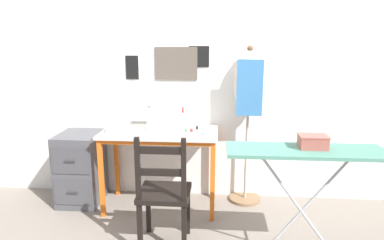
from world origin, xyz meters
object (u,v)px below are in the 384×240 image
at_px(filing_cabinet, 81,168).
at_px(dress_form, 249,93).
at_px(thread_spool_near_machine, 186,130).
at_px(wooden_chair, 164,194).
at_px(thread_spool_far_edge, 197,128).
at_px(storage_box, 313,142).
at_px(sewing_machine, 167,115).
at_px(scissors, 205,134).
at_px(thread_spool_mid_table, 192,130).
at_px(ironing_board, 306,157).
at_px(fabric_bowl, 112,130).

bearing_deg(filing_cabinet, dress_form, 5.10).
xyz_separation_m(thread_spool_near_machine, wooden_chair, (-0.11, -0.65, -0.35)).
height_order(thread_spool_near_machine, thread_spool_far_edge, thread_spool_far_edge).
distance_m(thread_spool_far_edge, dress_form, 0.60).
bearing_deg(storage_box, sewing_machine, 142.64).
bearing_deg(storage_box, thread_spool_far_edge, 133.61).
bearing_deg(thread_spool_near_machine, scissors, -23.17).
bearing_deg(thread_spool_mid_table, sewing_machine, 162.25).
xyz_separation_m(scissors, ironing_board, (0.72, -0.75, 0.06)).
relative_size(wooden_chair, ironing_board, 0.87).
height_order(fabric_bowl, thread_spool_far_edge, fabric_bowl).
xyz_separation_m(dress_form, storage_box, (0.36, -1.01, -0.18)).
distance_m(thread_spool_mid_table, dress_form, 0.67).
xyz_separation_m(thread_spool_near_machine, dress_form, (0.59, 0.22, 0.32)).
height_order(scissors, thread_spool_far_edge, thread_spool_far_edge).
xyz_separation_m(sewing_machine, storage_box, (1.14, -0.87, 0.01)).
xyz_separation_m(fabric_bowl, wooden_chair, (0.58, -0.59, -0.36)).
bearing_deg(filing_cabinet, fabric_bowl, -18.42).
height_order(filing_cabinet, ironing_board, ironing_board).
bearing_deg(thread_spool_far_edge, filing_cabinet, -178.53).
bearing_deg(wooden_chair, storage_box, -7.91).
bearing_deg(ironing_board, sewing_machine, 140.30).
height_order(fabric_bowl, filing_cabinet, fabric_bowl).
xyz_separation_m(scissors, thread_spool_near_machine, (-0.18, 0.08, 0.01)).
xyz_separation_m(scissors, dress_form, (0.41, 0.29, 0.34)).
bearing_deg(filing_cabinet, thread_spool_far_edge, 1.47).
bearing_deg(fabric_bowl, ironing_board, -25.83).
bearing_deg(dress_form, wooden_chair, -129.07).
height_order(thread_spool_far_edge, filing_cabinet, thread_spool_far_edge).
bearing_deg(wooden_chair, ironing_board, -10.18).
xyz_separation_m(thread_spool_far_edge, storage_box, (0.85, -0.90, 0.14)).
bearing_deg(scissors, thread_spool_near_machine, 156.83).
distance_m(thread_spool_mid_table, ironing_board, 1.18).
height_order(filing_cabinet, storage_box, storage_box).
height_order(thread_spool_near_machine, thread_spool_mid_table, thread_spool_mid_table).
relative_size(wooden_chair, dress_form, 0.60).
bearing_deg(wooden_chair, dress_form, 50.93).
xyz_separation_m(thread_spool_far_edge, filing_cabinet, (-1.18, -0.03, -0.44)).
xyz_separation_m(sewing_machine, thread_spool_near_machine, (0.19, -0.07, -0.13)).
bearing_deg(dress_form, scissors, -144.15).
distance_m(filing_cabinet, dress_form, 1.84).
bearing_deg(thread_spool_mid_table, thread_spool_far_edge, 66.91).
height_order(sewing_machine, wooden_chair, sewing_machine).
bearing_deg(fabric_bowl, filing_cabinet, 161.58).
distance_m(fabric_bowl, thread_spool_far_edge, 0.80).
relative_size(thread_spool_near_machine, storage_box, 0.18).
bearing_deg(ironing_board, fabric_bowl, 154.17).
height_order(scissors, thread_spool_mid_table, thread_spool_mid_table).
distance_m(fabric_bowl, thread_spool_mid_table, 0.74).
height_order(thread_spool_mid_table, filing_cabinet, thread_spool_mid_table).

